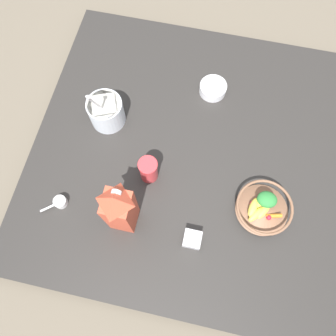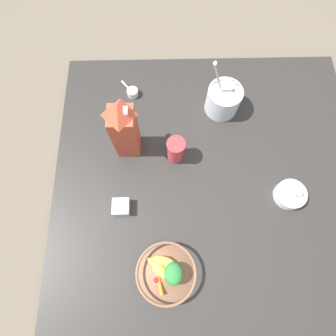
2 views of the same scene
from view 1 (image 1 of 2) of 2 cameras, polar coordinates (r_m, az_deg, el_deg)
name	(u,v)px [view 1 (image 1 of 2)]	position (r m, az deg, el deg)	size (l,w,h in m)	color
ground_plane	(187,155)	(1.31, 3.32, 2.28)	(6.00, 6.00, 0.00)	#665B4C
countertop	(187,153)	(1.29, 3.38, 2.66)	(1.19, 1.19, 0.05)	#2D2B28
fruit_bowl	(263,207)	(1.20, 16.25, -6.62)	(0.20, 0.20, 0.09)	brown
milk_carton	(120,210)	(1.05, -8.37, -7.19)	(0.09, 0.09, 0.29)	#CC4C33
yogurt_tub	(106,111)	(1.29, -10.74, 9.72)	(0.14, 0.14, 0.27)	silver
drinking_cup	(148,170)	(1.17, -3.42, -0.28)	(0.07, 0.07, 0.12)	#DB383D
spice_jar	(192,239)	(1.16, 4.23, -12.28)	(0.06, 0.06, 0.04)	silver
measuring_scoop	(60,202)	(1.25, -18.32, -5.68)	(0.08, 0.07, 0.03)	white
garlic_bowl	(213,88)	(1.38, 7.85, 13.67)	(0.11, 0.11, 0.07)	white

